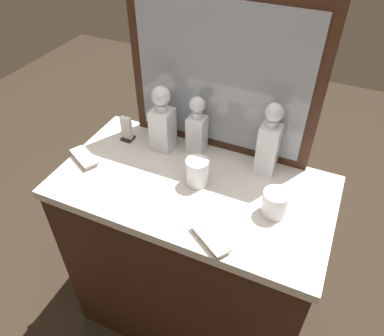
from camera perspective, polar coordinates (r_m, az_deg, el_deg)
ground_plane at (r=2.17m, az=0.00°, el=-21.00°), size 6.00×6.00×0.00m
dresser at (r=1.76m, az=0.00°, el=-13.71°), size 1.05×0.56×0.95m
dresser_mirror at (r=1.42m, az=4.49°, el=13.79°), size 0.75×0.03×0.64m
crystal_decanter_center at (r=1.52m, az=-4.55°, el=6.65°), size 0.09×0.09×0.29m
crystal_decanter_right at (r=1.51m, az=0.76°, el=5.81°), size 0.07×0.07×0.25m
crystal_decanter_left at (r=1.42m, az=11.68°, el=3.41°), size 0.08×0.08×0.30m
crystal_tumbler_front at (r=1.38m, az=0.79°, el=-0.75°), size 0.09×0.09×0.11m
crystal_tumbler_center at (r=1.31m, az=12.60°, el=-5.41°), size 0.09×0.09×0.09m
silver_brush_front at (r=1.22m, az=2.82°, el=-10.81°), size 0.16×0.13×0.02m
silver_brush_far_left at (r=1.57m, az=-16.25°, el=1.52°), size 0.16×0.12×0.02m
napkin_holder at (r=1.63m, az=-9.98°, el=5.73°), size 0.05×0.05×0.11m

